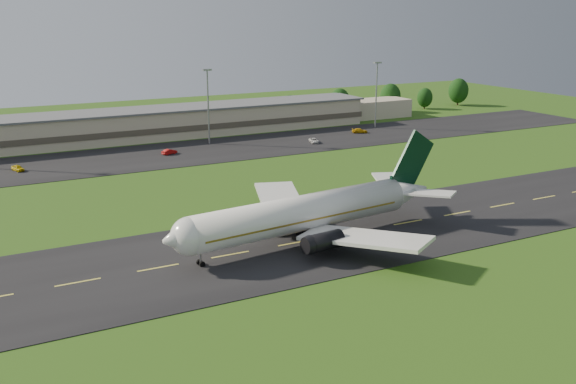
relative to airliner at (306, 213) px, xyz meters
name	(u,v)px	position (x,y,z in m)	size (l,w,h in m)	color
ground	(354,233)	(9.11, -0.10, -4.66)	(360.00, 360.00, 0.00)	#244611
taxiway	(354,232)	(9.11, -0.10, -4.61)	(220.00, 30.00, 0.10)	black
apron	(202,151)	(9.11, 71.90, -4.61)	(260.00, 30.00, 0.10)	black
airliner	(306,213)	(0.00, 0.00, 0.00)	(51.22, 41.92, 15.57)	silver
terminal	(194,121)	(15.51, 96.09, -0.67)	(145.00, 16.00, 8.40)	#C1B393
light_mast_centre	(208,98)	(14.11, 79.90, 8.08)	(2.40, 1.20, 20.35)	gray
light_mast_east	(376,87)	(69.11, 79.90, 8.08)	(2.40, 1.20, 20.35)	gray
tree_line	(265,106)	(43.44, 106.13, 0.50)	(197.24, 10.03, 10.71)	black
service_vehicle_a	(18,168)	(-35.67, 70.56, -3.88)	(1.60, 3.99, 1.36)	gold
service_vehicle_b	(169,152)	(0.28, 71.87, -3.90)	(1.40, 4.03, 1.33)	#A50B0B
service_vehicle_c	(314,141)	(40.23, 67.79, -3.96)	(2.01, 4.36, 1.21)	silver
service_vehicle_d	(360,131)	(59.75, 74.42, -3.88)	(1.90, 4.67, 1.36)	#C8950B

